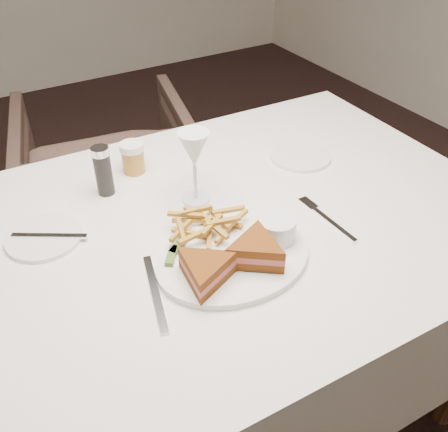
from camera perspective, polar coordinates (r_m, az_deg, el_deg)
ground at (r=1.79m, az=-15.68°, el=-17.71°), size 5.00×5.00×0.00m
table at (r=1.37m, az=-1.09°, el=-13.21°), size 1.38×0.94×0.75m
chair_far at (r=2.11m, az=-13.05°, el=5.03°), size 0.78×0.75×0.68m
table_setting at (r=1.05m, az=-1.56°, el=-0.70°), size 0.84×0.63×0.18m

